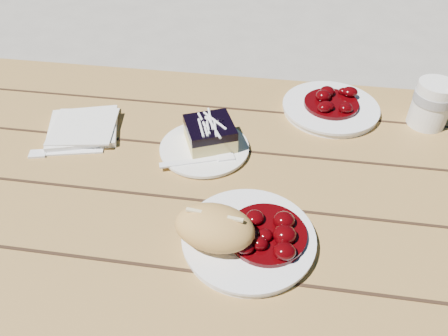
# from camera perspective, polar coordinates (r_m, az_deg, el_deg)

# --- Properties ---
(picnic_table) EXTENTS (2.00, 1.55, 0.75)m
(picnic_table) POSITION_cam_1_polar(r_m,az_deg,el_deg) (1.00, -0.15, -7.73)
(picnic_table) COLOR brown
(picnic_table) RESTS_ON ground
(main_plate) EXTENTS (0.22, 0.22, 0.02)m
(main_plate) POSITION_cam_1_polar(r_m,az_deg,el_deg) (0.76, 3.23, -9.25)
(main_plate) COLOR white
(main_plate) RESTS_ON picnic_table
(goulash_stew) EXTENTS (0.14, 0.14, 0.04)m
(goulash_stew) POSITION_cam_1_polar(r_m,az_deg,el_deg) (0.74, 5.69, -7.76)
(goulash_stew) COLOR #420205
(goulash_stew) RESTS_ON main_plate
(bread_roll) EXTENTS (0.14, 0.10, 0.07)m
(bread_roll) POSITION_cam_1_polar(r_m,az_deg,el_deg) (0.72, -1.22, -7.80)
(bread_roll) COLOR tan
(bread_roll) RESTS_ON main_plate
(dessert_plate) EXTENTS (0.19, 0.19, 0.01)m
(dessert_plate) POSITION_cam_1_polar(r_m,az_deg,el_deg) (0.94, -2.57, 2.52)
(dessert_plate) COLOR white
(dessert_plate) RESTS_ON picnic_table
(blueberry_cake) EXTENTS (0.13, 0.13, 0.06)m
(blueberry_cake) POSITION_cam_1_polar(r_m,az_deg,el_deg) (0.93, -1.86, 4.57)
(blueberry_cake) COLOR #EEDA81
(blueberry_cake) RESTS_ON dessert_plate
(fork_dessert) EXTENTS (0.16, 0.08, 0.00)m
(fork_dessert) POSITION_cam_1_polar(r_m,az_deg,el_deg) (0.90, -4.49, 0.84)
(fork_dessert) COLOR white
(fork_dessert) RESTS_ON dessert_plate
(coffee_cup) EXTENTS (0.08, 0.08, 0.11)m
(coffee_cup) POSITION_cam_1_polar(r_m,az_deg,el_deg) (1.10, 25.49, 7.54)
(coffee_cup) COLOR white
(coffee_cup) RESTS_ON picnic_table
(napkin_stack) EXTENTS (0.19, 0.19, 0.01)m
(napkin_stack) POSITION_cam_1_polar(r_m,az_deg,el_deg) (1.05, -17.91, 4.99)
(napkin_stack) COLOR white
(napkin_stack) RESTS_ON picnic_table
(fork_table) EXTENTS (0.16, 0.06, 0.00)m
(fork_table) POSITION_cam_1_polar(r_m,az_deg,el_deg) (0.99, -19.05, 2.00)
(fork_table) COLOR white
(fork_table) RESTS_ON picnic_table
(second_plate) EXTENTS (0.22, 0.22, 0.02)m
(second_plate) POSITION_cam_1_polar(r_m,az_deg,el_deg) (1.09, 13.71, 7.57)
(second_plate) COLOR white
(second_plate) RESTS_ON picnic_table
(second_stew) EXTENTS (0.13, 0.13, 0.04)m
(second_stew) POSITION_cam_1_polar(r_m,az_deg,el_deg) (1.08, 13.96, 8.85)
(second_stew) COLOR #420205
(second_stew) RESTS_ON second_plate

